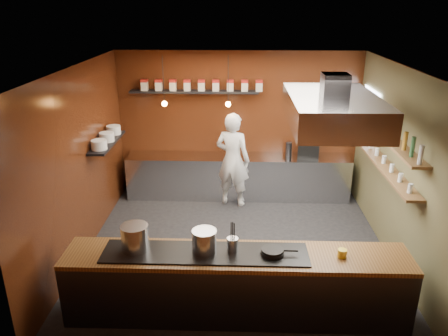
{
  "coord_description": "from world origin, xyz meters",
  "views": [
    {
      "loc": [
        0.01,
        -6.35,
        3.91
      ],
      "look_at": [
        -0.23,
        0.4,
        1.32
      ],
      "focal_mm": 35.0,
      "sensor_mm": 36.0,
      "label": 1
    }
  ],
  "objects_px": {
    "espresso_machine": "(309,147)",
    "chef": "(233,160)",
    "extractor_hood": "(333,110)",
    "stockpot_large": "(135,238)",
    "stockpot_small": "(204,241)"
  },
  "relations": [
    {
      "from": "extractor_hood",
      "to": "chef",
      "type": "xyz_separation_m",
      "value": [
        -1.41,
        2.19,
        -1.55
      ]
    },
    {
      "from": "extractor_hood",
      "to": "espresso_machine",
      "type": "distance_m",
      "value": 2.93
    },
    {
      "from": "extractor_hood",
      "to": "espresso_machine",
      "type": "bearing_deg",
      "value": 86.92
    },
    {
      "from": "chef",
      "to": "stockpot_large",
      "type": "bearing_deg",
      "value": 90.52
    },
    {
      "from": "stockpot_large",
      "to": "chef",
      "type": "height_order",
      "value": "chef"
    },
    {
      "from": "stockpot_small",
      "to": "extractor_hood",
      "type": "bearing_deg",
      "value": 34.47
    },
    {
      "from": "stockpot_small",
      "to": "espresso_machine",
      "type": "bearing_deg",
      "value": 63.78
    },
    {
      "from": "stockpot_small",
      "to": "chef",
      "type": "distance_m",
      "value": 3.38
    },
    {
      "from": "espresso_machine",
      "to": "chef",
      "type": "distance_m",
      "value": 1.6
    },
    {
      "from": "extractor_hood",
      "to": "stockpot_small",
      "type": "xyz_separation_m",
      "value": [
        -1.71,
        -1.17,
        -1.42
      ]
    },
    {
      "from": "stockpot_small",
      "to": "chef",
      "type": "height_order",
      "value": "chef"
    },
    {
      "from": "stockpot_small",
      "to": "chef",
      "type": "relative_size",
      "value": 0.16
    },
    {
      "from": "stockpot_large",
      "to": "chef",
      "type": "distance_m",
      "value": 3.56
    },
    {
      "from": "espresso_machine",
      "to": "chef",
      "type": "height_order",
      "value": "chef"
    },
    {
      "from": "extractor_hood",
      "to": "espresso_machine",
      "type": "height_order",
      "value": "extractor_hood"
    }
  ]
}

